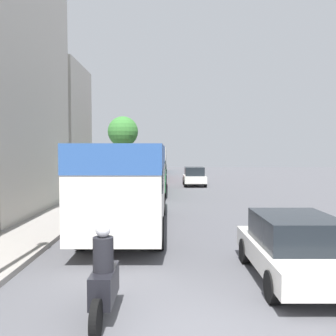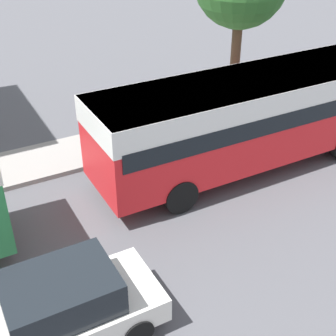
{
  "view_description": "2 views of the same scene",
  "coord_description": "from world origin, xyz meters",
  "px_view_note": "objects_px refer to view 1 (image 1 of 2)",
  "views": [
    {
      "loc": [
        -0.36,
        -5.73,
        2.98
      ],
      "look_at": [
        -0.38,
        29.75,
        1.31
      ],
      "focal_mm": 40.0,
      "sensor_mm": 36.0,
      "label": 1
    },
    {
      "loc": [
        8.33,
        24.4,
        7.82
      ],
      "look_at": [
        -1.19,
        29.59,
        1.18
      ],
      "focal_mm": 50.0,
      "sensor_mm": 36.0,
      "label": 2
    }
  ],
  "objects_px": {
    "bus_third_in_line": "(153,161)",
    "motorcycle_behind_lead": "(104,280)",
    "bus_following": "(149,163)",
    "car_crossing": "(295,246)",
    "car_far_curb": "(195,176)",
    "bus_rear": "(157,158)",
    "pedestrian_near_curb": "(127,167)",
    "bus_lead": "(130,175)"
  },
  "relations": [
    {
      "from": "car_far_curb",
      "to": "pedestrian_near_curb",
      "type": "height_order",
      "value": "pedestrian_near_curb"
    },
    {
      "from": "bus_lead",
      "to": "bus_rear",
      "type": "bearing_deg",
      "value": 90.1
    },
    {
      "from": "bus_third_in_line",
      "to": "pedestrian_near_curb",
      "type": "distance_m",
      "value": 6.91
    },
    {
      "from": "car_crossing",
      "to": "bus_third_in_line",
      "type": "bearing_deg",
      "value": 98.44
    },
    {
      "from": "bus_following",
      "to": "bus_third_in_line",
      "type": "distance_m",
      "value": 12.18
    },
    {
      "from": "motorcycle_behind_lead",
      "to": "pedestrian_near_curb",
      "type": "bearing_deg",
      "value": 95.75
    },
    {
      "from": "bus_third_in_line",
      "to": "motorcycle_behind_lead",
      "type": "distance_m",
      "value": 32.04
    },
    {
      "from": "bus_lead",
      "to": "car_far_curb",
      "type": "xyz_separation_m",
      "value": [
        3.65,
        17.25,
        -1.23
      ]
    },
    {
      "from": "bus_rear",
      "to": "car_far_curb",
      "type": "height_order",
      "value": "bus_rear"
    },
    {
      "from": "bus_rear",
      "to": "pedestrian_near_curb",
      "type": "bearing_deg",
      "value": -118.2
    },
    {
      "from": "bus_following",
      "to": "motorcycle_behind_lead",
      "type": "relative_size",
      "value": 4.17
    },
    {
      "from": "bus_rear",
      "to": "car_crossing",
      "type": "relative_size",
      "value": 2.66
    },
    {
      "from": "motorcycle_behind_lead",
      "to": "car_crossing",
      "type": "distance_m",
      "value": 4.51
    },
    {
      "from": "motorcycle_behind_lead",
      "to": "pedestrian_near_curb",
      "type": "distance_m",
      "value": 38.14
    },
    {
      "from": "bus_lead",
      "to": "bus_rear",
      "type": "relative_size",
      "value": 0.86
    },
    {
      "from": "bus_third_in_line",
      "to": "motorcycle_behind_lead",
      "type": "height_order",
      "value": "bus_third_in_line"
    },
    {
      "from": "bus_rear",
      "to": "motorcycle_behind_lead",
      "type": "relative_size",
      "value": 5.0
    },
    {
      "from": "bus_third_in_line",
      "to": "pedestrian_near_curb",
      "type": "height_order",
      "value": "bus_third_in_line"
    },
    {
      "from": "bus_following",
      "to": "bus_third_in_line",
      "type": "relative_size",
      "value": 0.93
    },
    {
      "from": "bus_following",
      "to": "car_far_curb",
      "type": "distance_m",
      "value": 6.27
    },
    {
      "from": "bus_following",
      "to": "car_far_curb",
      "type": "bearing_deg",
      "value": 54.4
    },
    {
      "from": "bus_rear",
      "to": "bus_third_in_line",
      "type": "bearing_deg",
      "value": -90.14
    },
    {
      "from": "car_crossing",
      "to": "car_far_curb",
      "type": "xyz_separation_m",
      "value": [
        -0.71,
        22.86,
        0.03
      ]
    },
    {
      "from": "bus_rear",
      "to": "car_far_curb",
      "type": "bearing_deg",
      "value": -79.23
    },
    {
      "from": "car_crossing",
      "to": "pedestrian_near_curb",
      "type": "xyz_separation_m",
      "value": [
        -7.87,
        35.97,
        0.21
      ]
    },
    {
      "from": "bus_rear",
      "to": "pedestrian_near_curb",
      "type": "xyz_separation_m",
      "value": [
        -3.45,
        -6.43,
        -0.93
      ]
    },
    {
      "from": "bus_third_in_line",
      "to": "car_crossing",
      "type": "xyz_separation_m",
      "value": [
        4.46,
        -30.04,
        -1.14
      ]
    },
    {
      "from": "car_far_curb",
      "to": "bus_third_in_line",
      "type": "bearing_deg",
      "value": 117.55
    },
    {
      "from": "bus_lead",
      "to": "bus_third_in_line",
      "type": "relative_size",
      "value": 0.96
    },
    {
      "from": "bus_third_in_line",
      "to": "motorcycle_behind_lead",
      "type": "relative_size",
      "value": 4.47
    },
    {
      "from": "car_crossing",
      "to": "pedestrian_near_curb",
      "type": "bearing_deg",
      "value": 102.35
    },
    {
      "from": "bus_following",
      "to": "bus_rear",
      "type": "height_order",
      "value": "bus_following"
    },
    {
      "from": "bus_lead",
      "to": "bus_rear",
      "type": "distance_m",
      "value": 36.8
    },
    {
      "from": "bus_third_in_line",
      "to": "motorcycle_behind_lead",
      "type": "xyz_separation_m",
      "value": [
        0.4,
        -32.01,
        -1.23
      ]
    },
    {
      "from": "car_crossing",
      "to": "car_far_curb",
      "type": "relative_size",
      "value": 1.1
    },
    {
      "from": "car_crossing",
      "to": "car_far_curb",
      "type": "height_order",
      "value": "car_far_curb"
    },
    {
      "from": "bus_lead",
      "to": "car_far_curb",
      "type": "bearing_deg",
      "value": 78.05
    },
    {
      "from": "bus_lead",
      "to": "bus_following",
      "type": "bearing_deg",
      "value": 89.66
    },
    {
      "from": "bus_following",
      "to": "car_crossing",
      "type": "relative_size",
      "value": 2.22
    },
    {
      "from": "motorcycle_behind_lead",
      "to": "car_far_curb",
      "type": "xyz_separation_m",
      "value": [
        3.35,
        24.83,
        0.13
      ]
    },
    {
      "from": "bus_following",
      "to": "car_crossing",
      "type": "distance_m",
      "value": 18.41
    },
    {
      "from": "motorcycle_behind_lead",
      "to": "car_far_curb",
      "type": "distance_m",
      "value": 25.05
    }
  ]
}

